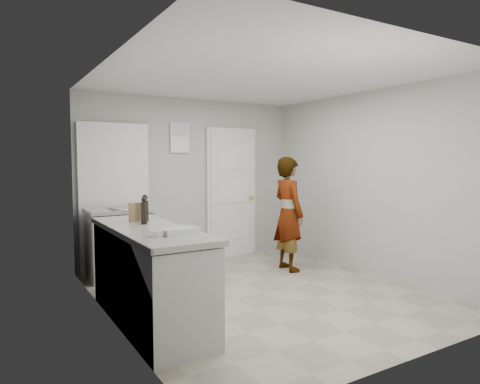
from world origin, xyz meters
TOP-DOWN VIEW (x-y plane):
  - ground at (0.00, 0.00)m, footprint 4.00×4.00m
  - room_shell at (-0.17, 1.95)m, footprint 4.00×4.00m
  - main_counter at (-1.45, -0.20)m, footprint 0.64×1.96m
  - side_counter at (-1.25, 1.55)m, footprint 0.84×0.61m
  - person at (0.91, 0.71)m, footprint 0.43×0.62m
  - cake_mix_box at (-1.44, 0.25)m, footprint 0.12×0.06m
  - spice_jar at (-1.42, 0.04)m, footprint 0.05×0.05m
  - oil_cruet_a at (-1.36, 0.17)m, footprint 0.07×0.07m
  - oil_cruet_b at (-1.42, 0.01)m, footprint 0.06×0.06m
  - baking_dish at (-1.35, -0.69)m, footprint 0.31×0.23m
  - egg_bowl at (-1.55, -0.71)m, footprint 0.13×0.13m
  - papers at (-1.21, 1.43)m, footprint 0.39×0.42m

SIDE VIEW (x-z plane):
  - ground at x=0.00m, z-range 0.00..0.00m
  - main_counter at x=-1.45m, z-range -0.04..0.89m
  - side_counter at x=-1.25m, z-range -0.03..0.89m
  - person at x=0.91m, z-range 0.00..1.61m
  - papers at x=-1.21m, z-range 0.93..0.94m
  - baking_dish at x=-1.35m, z-range 0.92..0.98m
  - egg_bowl at x=-1.55m, z-range 0.92..0.97m
  - spice_jar at x=-1.42m, z-range 0.93..1.00m
  - cake_mix_box at x=-1.44m, z-range 0.93..1.12m
  - room_shell at x=-0.17m, z-range -0.98..3.02m
  - oil_cruet_b at x=-1.42m, z-range 0.92..1.19m
  - oil_cruet_a at x=-1.36m, z-range 0.92..1.20m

